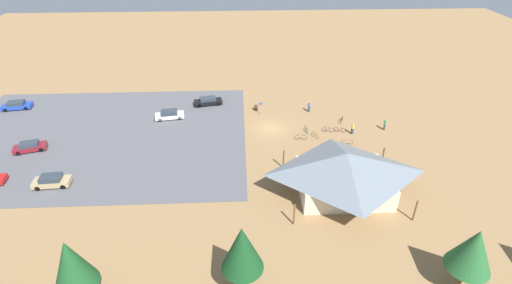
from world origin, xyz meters
The scene contains 24 objects.
ground centered at (0.00, 0.00, 0.00)m, with size 160.00×160.00×0.00m, color #937047.
parking_lot_asphalt centered at (25.79, 1.22, 0.03)m, with size 43.57×31.72×0.05m, color #56565B.
bike_pavilion centered at (-7.32, 15.81, 3.12)m, with size 13.49×10.92×5.45m.
trash_bin centered at (1.95, -6.32, 0.45)m, with size 0.60×0.60×0.90m, color brown.
lot_sign centered at (1.26, -4.82, 1.41)m, with size 0.56×0.08×2.20m.
pine_far_east centered at (4.75, 29.06, 5.17)m, with size 3.63×3.63×7.44m.
pine_center centered at (-14.57, 29.56, 4.63)m, with size 3.79×3.79×6.74m.
pine_east centered at (18.50, 29.51, 4.63)m, with size 3.59×3.59×7.02m.
bicycle_silver_yard_right centered at (-4.14, 3.60, 0.40)m, with size 1.78×0.48×0.90m.
bicycle_white_trailside centered at (-10.56, 5.25, 0.36)m, with size 1.74×0.48×0.78m.
bicycle_orange_by_bin centered at (-6.35, 3.11, 0.37)m, with size 0.85×1.46×0.86m.
bicycle_teal_front_row centered at (-5.31, 1.44, 0.38)m, with size 0.48×1.70×0.86m.
bicycle_black_near_sign centered at (-11.43, -1.54, 0.39)m, with size 0.81×1.64×0.86m.
bicycle_red_lone_east centered at (-10.39, 1.60, 0.37)m, with size 1.65×0.65×0.80m.
bicycle_purple_mid_cluster centered at (-8.58, 1.54, 0.39)m, with size 1.66×0.57×0.85m.
bicycle_green_yard_front centered at (-8.28, 5.96, 0.35)m, with size 0.61×1.62×0.76m.
car_black_inner_stall centered at (10.10, -8.69, 0.73)m, with size 4.99×2.58×1.36m.
car_white_aisle_side centered at (15.98, -3.90, 0.74)m, with size 4.78×2.54×1.39m.
car_tan_second_row centered at (27.69, 13.09, 0.77)m, with size 4.43×2.11×1.46m.
car_maroon_far_end centered at (34.00, 4.88, 0.72)m, with size 4.52×2.84×1.34m.
car_blue_end_stall centered at (42.22, -8.58, 0.73)m, with size 4.88×2.56×1.37m.
visitor_crossing_yard centered at (-12.11, 2.25, 0.97)m, with size 0.37×0.36×1.84m.
visitor_near_lot centered at (-17.34, 1.25, 0.95)m, with size 0.36×0.38×1.81m.
visitor_at_bikes centered at (-6.81, -5.35, 0.96)m, with size 0.36×0.36×1.83m.
Camera 1 is at (4.64, 51.13, 28.92)m, focal length 26.76 mm.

